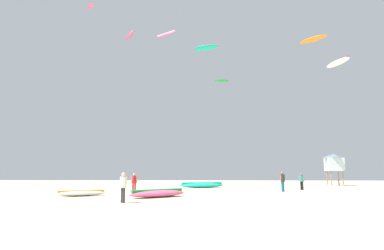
# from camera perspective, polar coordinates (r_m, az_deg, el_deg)

# --- Properties ---
(ground_plane) EXTENTS (120.00, 120.00, 0.00)m
(ground_plane) POSITION_cam_1_polar(r_m,az_deg,el_deg) (14.65, -3.17, -14.55)
(ground_plane) COLOR beige
(person_foreground) EXTENTS (0.39, 0.44, 1.65)m
(person_foreground) POSITION_cam_1_polar(r_m,az_deg,el_deg) (19.00, -11.70, -10.04)
(person_foreground) COLOR #2D2D33
(person_foreground) RESTS_ON ground
(person_midground) EXTENTS (0.53, 0.36, 1.59)m
(person_midground) POSITION_cam_1_polar(r_m,az_deg,el_deg) (28.74, -9.88, -9.49)
(person_midground) COLOR #B21E23
(person_midground) RESTS_ON ground
(person_left) EXTENTS (0.36, 0.45, 1.60)m
(person_left) POSITION_cam_1_polar(r_m,az_deg,el_deg) (33.99, 18.27, -8.97)
(person_left) COLOR black
(person_left) RESTS_ON ground
(person_right) EXTENTS (0.46, 0.43, 1.74)m
(person_right) POSITION_cam_1_polar(r_m,az_deg,el_deg) (30.66, 15.24, -9.07)
(person_right) COLOR teal
(person_right) RESTS_ON ground
(kite_grounded_near) EXTENTS (5.32, 3.43, 0.66)m
(kite_grounded_near) POSITION_cam_1_polar(r_m,az_deg,el_deg) (37.37, 1.73, -10.25)
(kite_grounded_near) COLOR #19B29E
(kite_grounded_near) RESTS_ON ground
(kite_grounded_mid) EXTENTS (4.08, 4.18, 0.55)m
(kite_grounded_mid) POSITION_cam_1_polar(r_m,az_deg,el_deg) (22.93, -5.86, -11.57)
(kite_grounded_mid) COLOR #E5598C
(kite_grounded_mid) RESTS_ON ground
(kite_grounded_far) EXTENTS (3.47, 2.75, 0.44)m
(kite_grounded_far) POSITION_cam_1_polar(r_m,az_deg,el_deg) (25.15, -18.41, -11.05)
(kite_grounded_far) COLOR white
(kite_grounded_far) RESTS_ON ground
(lifeguard_tower) EXTENTS (2.30, 2.30, 4.15)m
(lifeguard_tower) POSITION_cam_1_polar(r_m,az_deg,el_deg) (48.12, 23.16, -5.86)
(lifeguard_tower) COLOR #8C704C
(lifeguard_tower) RESTS_ON ground
(kite_aloft_0) EXTENTS (1.67, 2.16, 0.44)m
(kite_aloft_0) POSITION_cam_1_polar(r_m,az_deg,el_deg) (53.99, -16.98, 18.87)
(kite_aloft_0) COLOR #E5598C
(kite_aloft_1) EXTENTS (4.24, 3.44, 1.01)m
(kite_aloft_1) POSITION_cam_1_polar(r_m,az_deg,el_deg) (58.90, -4.45, 15.23)
(kite_aloft_1) COLOR #E5598C
(kite_aloft_2) EXTENTS (3.79, 2.26, 0.78)m
(kite_aloft_2) POSITION_cam_1_polar(r_m,az_deg,el_deg) (48.47, 2.39, 13.10)
(kite_aloft_2) COLOR #19B29E
(kite_aloft_3) EXTENTS (3.24, 3.21, 0.47)m
(kite_aloft_3) POSITION_cam_1_polar(r_m,az_deg,el_deg) (44.30, 20.04, 13.62)
(kite_aloft_3) COLOR orange
(kite_aloft_4) EXTENTS (1.89, 3.48, 0.43)m
(kite_aloft_4) POSITION_cam_1_polar(r_m,az_deg,el_deg) (37.15, 23.68, 9.76)
(kite_aloft_4) COLOR white
(kite_aloft_5) EXTENTS (2.26, 1.00, 0.43)m
(kite_aloft_5) POSITION_cam_1_polar(r_m,az_deg,el_deg) (52.10, 5.13, 7.56)
(kite_aloft_5) COLOR green
(kite_aloft_8) EXTENTS (3.06, 4.26, 0.92)m
(kite_aloft_8) POSITION_cam_1_polar(r_m,az_deg,el_deg) (62.38, -10.61, 14.83)
(kite_aloft_8) COLOR #E5598C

